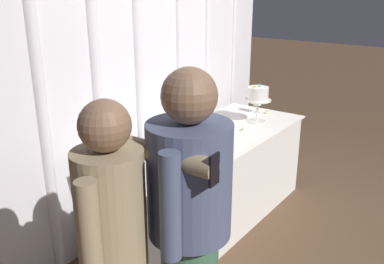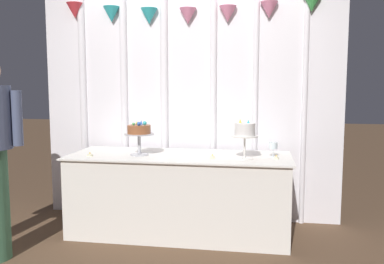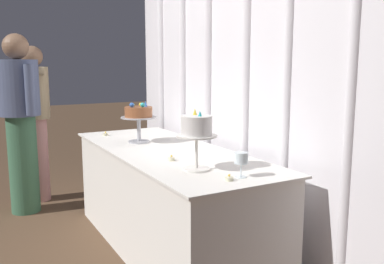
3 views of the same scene
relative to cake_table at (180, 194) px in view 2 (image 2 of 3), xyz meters
name	(u,v)px [view 2 (image 2 of 3)]	position (x,y,z in m)	size (l,w,h in m)	color
ground_plane	(178,237)	(0.00, -0.10, -0.39)	(24.00, 24.00, 0.00)	brown
draped_curtain	(185,95)	(-0.04, 0.52, 0.94)	(3.18, 0.17, 2.50)	white
cake_table	(180,194)	(0.00, 0.00, 0.00)	(2.10, 0.79, 0.77)	white
cake_display_nearleft	(139,132)	(-0.37, -0.07, 0.61)	(0.28, 0.28, 0.33)	#B2B2B7
cake_display_nearright	(245,132)	(0.62, -0.11, 0.63)	(0.24, 0.24, 0.36)	silver
wine_glass	(273,146)	(0.88, 0.03, 0.49)	(0.08, 0.08, 0.14)	silver
tealight_far_left	(90,155)	(-0.81, -0.21, 0.40)	(0.05, 0.05, 0.04)	beige
tealight_near_left	(212,157)	(0.33, -0.13, 0.40)	(0.04, 0.04, 0.04)	beige
tealight_near_right	(276,158)	(0.90, -0.06, 0.40)	(0.05, 0.05, 0.04)	beige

